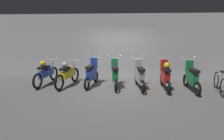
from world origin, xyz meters
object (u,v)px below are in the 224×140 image
object	(u,v)px
motorbike_slot_5	(165,76)
motorbike_slot_4	(139,76)
motorbike_slot_3	(115,75)
motorbike_slot_6	(191,78)
bicycle	(219,83)
motorbike_slot_2	(92,74)
motorbike_slot_0	(46,73)
motorbike_slot_1	(68,74)

from	to	relation	value
motorbike_slot_5	motorbike_slot_4	bearing A→B (deg)	-179.11
motorbike_slot_3	motorbike_slot_6	size ratio (longest dim) A/B	1.00
motorbike_slot_6	bicycle	bearing A→B (deg)	-3.29
motorbike_slot_5	motorbike_slot_6	xyz separation A→B (m)	(1.01, -0.02, -0.04)
motorbike_slot_2	motorbike_slot_6	bearing A→B (deg)	-2.06
motorbike_slot_4	motorbike_slot_6	world-z (taller)	same
motorbike_slot_0	motorbike_slot_4	bearing A→B (deg)	-1.37
motorbike_slot_2	motorbike_slot_6	size ratio (longest dim) A/B	1.00
motorbike_slot_3	motorbike_slot_5	size ratio (longest dim) A/B	0.99
motorbike_slot_0	motorbike_slot_1	xyz separation A→B (m)	(1.01, -0.10, -0.00)
motorbike_slot_3	motorbike_slot_2	bearing A→B (deg)	174.33
motorbike_slot_0	bicycle	xyz separation A→B (m)	(7.09, -0.16, -0.17)
motorbike_slot_1	motorbike_slot_4	distance (m)	3.02
motorbike_slot_0	motorbike_slot_4	size ratio (longest dim) A/B	1.17
motorbike_slot_6	bicycle	distance (m)	1.05
motorbike_slot_0	motorbike_slot_5	xyz separation A→B (m)	(5.05, -0.08, 0.04)
motorbike_slot_3	motorbike_slot_4	xyz separation A→B (m)	(1.01, -0.04, 0.00)
motorbike_slot_4	bicycle	distance (m)	3.06
motorbike_slot_1	motorbike_slot_4	bearing A→B (deg)	0.13
motorbike_slot_1	motorbike_slot_5	xyz separation A→B (m)	(4.04, 0.02, 0.04)
motorbike_slot_6	motorbike_slot_2	bearing A→B (deg)	177.94
motorbike_slot_6	motorbike_slot_5	bearing A→B (deg)	178.72
motorbike_slot_1	motorbike_slot_5	size ratio (longest dim) A/B	1.15
motorbike_slot_0	motorbike_slot_3	size ratio (longest dim) A/B	1.17
motorbike_slot_0	bicycle	distance (m)	7.10
motorbike_slot_4	motorbike_slot_5	size ratio (longest dim) A/B	0.99
motorbike_slot_2	bicycle	world-z (taller)	motorbike_slot_2
motorbike_slot_1	motorbike_slot_3	xyz separation A→B (m)	(2.01, 0.05, 0.00)
motorbike_slot_6	motorbike_slot_1	bearing A→B (deg)	-180.00
motorbike_slot_2	motorbike_slot_4	world-z (taller)	same
motorbike_slot_5	motorbike_slot_6	distance (m)	1.01
motorbike_slot_3	motorbike_slot_5	world-z (taller)	same
motorbike_slot_2	bicycle	bearing A→B (deg)	-2.32
motorbike_slot_5	bicycle	size ratio (longest dim) A/B	0.98
motorbike_slot_3	motorbike_slot_4	distance (m)	1.01
motorbike_slot_2	motorbike_slot_3	world-z (taller)	same
motorbike_slot_0	motorbike_slot_5	bearing A→B (deg)	-0.91
motorbike_slot_2	motorbike_slot_6	distance (m)	4.04
motorbike_slot_0	motorbike_slot_3	xyz separation A→B (m)	(3.02, -0.06, -0.00)
bicycle	motorbike_slot_5	bearing A→B (deg)	177.70
motorbike_slot_3	motorbike_slot_6	distance (m)	3.03
motorbike_slot_2	bicycle	distance (m)	5.08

